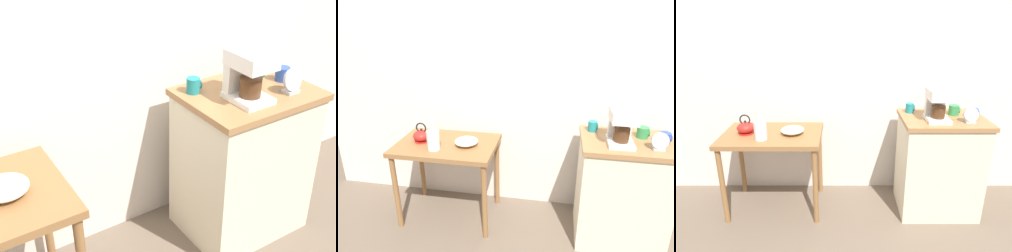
# 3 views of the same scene
# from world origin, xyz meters

# --- Properties ---
(kitchen_counter) EXTENTS (0.70, 0.53, 0.89)m
(kitchen_counter) POSITION_xyz_m (0.75, -0.01, 0.45)
(kitchen_counter) COLOR beige
(kitchen_counter) RESTS_ON ground_plane
(bowl_stoneware) EXTENTS (0.20, 0.20, 0.06)m
(bowl_stoneware) POSITION_xyz_m (-0.53, 0.01, 0.77)
(bowl_stoneware) COLOR beige
(bowl_stoneware) RESTS_ON wooden_table
(coffee_maker) EXTENTS (0.18, 0.22, 0.26)m
(coffee_maker) POSITION_xyz_m (0.67, -0.07, 1.03)
(coffee_maker) COLOR white
(coffee_maker) RESTS_ON kitchen_counter
(mug_blue) EXTENTS (0.09, 0.08, 0.08)m
(mug_blue) POSITION_xyz_m (1.00, 0.00, 0.93)
(mug_blue) COLOR #2D4CAD
(mug_blue) RESTS_ON kitchen_counter
(mug_dark_teal) EXTENTS (0.08, 0.07, 0.08)m
(mug_dark_teal) POSITION_xyz_m (0.50, 0.13, 0.93)
(mug_dark_teal) COLOR teal
(mug_dark_teal) RESTS_ON kitchen_counter
(mug_tall_green) EXTENTS (0.09, 0.09, 0.09)m
(mug_tall_green) POSITION_xyz_m (0.86, 0.06, 0.93)
(mug_tall_green) COLOR #338C4C
(mug_tall_green) RESTS_ON kitchen_counter
(table_clock) EXTENTS (0.12, 0.06, 0.13)m
(table_clock) POSITION_xyz_m (0.93, -0.14, 0.95)
(table_clock) COLOR #B2B5BA
(table_clock) RESTS_ON kitchen_counter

